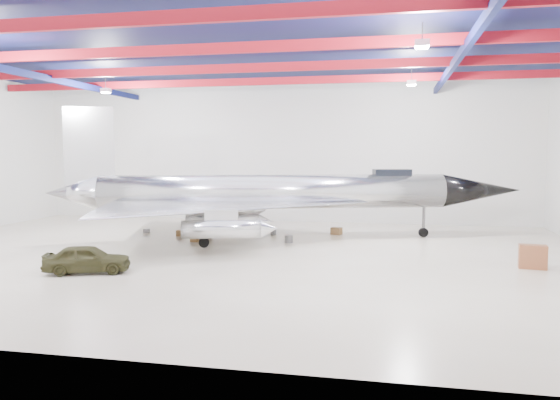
# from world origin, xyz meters

# --- Properties ---
(floor) EXTENTS (40.00, 40.00, 0.00)m
(floor) POSITION_xyz_m (0.00, 0.00, 0.00)
(floor) COLOR beige
(floor) RESTS_ON ground
(wall_back) EXTENTS (40.00, 0.00, 40.00)m
(wall_back) POSITION_xyz_m (0.00, 15.00, 5.50)
(wall_back) COLOR silver
(wall_back) RESTS_ON floor
(ceiling) EXTENTS (40.00, 40.00, 0.00)m
(ceiling) POSITION_xyz_m (0.00, 0.00, 11.00)
(ceiling) COLOR #0A0F38
(ceiling) RESTS_ON wall_back
(ceiling_structure) EXTENTS (39.50, 29.50, 1.08)m
(ceiling_structure) POSITION_xyz_m (0.00, 0.00, 10.32)
(ceiling_structure) COLOR maroon
(ceiling_structure) RESTS_ON ceiling
(jet_aircraft) EXTENTS (29.82, 21.66, 8.32)m
(jet_aircraft) POSITION_xyz_m (1.60, 5.79, 2.73)
(jet_aircraft) COLOR silver
(jet_aircraft) RESTS_ON floor
(jeep) EXTENTS (4.14, 2.73, 1.31)m
(jeep) POSITION_xyz_m (-4.73, -5.54, 0.66)
(jeep) COLOR #34331A
(jeep) RESTS_ON floor
(desk) EXTENTS (1.32, 0.78, 1.15)m
(desk) POSITION_xyz_m (15.61, -0.42, 0.57)
(desk) COLOR brown
(desk) RESTS_ON floor
(crate_ply) EXTENTS (0.59, 0.49, 0.38)m
(crate_ply) POSITION_xyz_m (-4.73, 5.81, 0.19)
(crate_ply) COLOR olive
(crate_ply) RESTS_ON floor
(engine_drum) EXTENTS (0.66, 0.66, 0.45)m
(engine_drum) POSITION_xyz_m (2.80, 4.61, 0.23)
(engine_drum) COLOR #59595B
(engine_drum) RESTS_ON floor
(parts_bin) EXTENTS (0.82, 0.75, 0.47)m
(parts_bin) POSITION_xyz_m (5.33, 8.60, 0.23)
(parts_bin) COLOR olive
(parts_bin) RESTS_ON floor
(crate_small) EXTENTS (0.39, 0.32, 0.26)m
(crate_small) POSITION_xyz_m (-7.63, 6.75, 0.13)
(crate_small) COLOR #59595B
(crate_small) RESTS_ON floor
(tool_chest) EXTENTS (0.49, 0.49, 0.36)m
(tool_chest) POSITION_xyz_m (2.64, 5.33, 0.18)
(tool_chest) COLOR maroon
(tool_chest) RESTS_ON floor
(oil_barrel) EXTENTS (0.50, 0.40, 0.34)m
(oil_barrel) POSITION_xyz_m (-2.97, 3.72, 0.17)
(oil_barrel) COLOR olive
(oil_barrel) RESTS_ON floor
(spares_box) EXTENTS (0.48, 0.48, 0.36)m
(spares_box) POSITION_xyz_m (1.18, 7.59, 0.18)
(spares_box) COLOR #59595B
(spares_box) RESTS_ON floor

